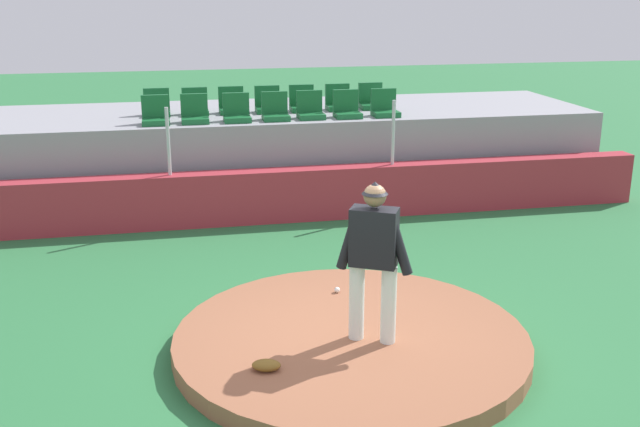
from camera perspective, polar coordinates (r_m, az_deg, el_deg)
name	(u,v)px	position (r m, az deg, el deg)	size (l,w,h in m)	color
ground_plane	(351,350)	(8.76, 2.35, -10.31)	(60.00, 60.00, 0.00)	#2C713E
pitchers_mound	(351,342)	(8.71, 2.36, -9.70)	(4.05, 4.05, 0.21)	#965B3F
pitcher	(374,250)	(8.13, 4.09, -2.81)	(0.80, 0.49, 1.83)	white
baseball	(337,290)	(9.73, 1.31, -5.81)	(0.07, 0.07, 0.07)	white
fielding_glove	(266,365)	(7.90, -4.10, -11.41)	(0.30, 0.20, 0.11)	brown
brick_barrier	(283,195)	(13.23, -2.84, 1.41)	(13.39, 0.40, 0.93)	#A82D38
fence_post_left	(168,141)	(12.85, -11.45, 5.38)	(0.06, 0.06, 1.15)	silver
fence_post_right	(393,133)	(13.43, 5.57, 6.13)	(0.06, 0.06, 1.15)	silver
bleacher_platform	(267,151)	(15.12, -4.05, 4.76)	(12.70, 3.23, 1.64)	#929299
stadium_chair_0	(156,115)	(13.74, -12.36, 7.30)	(0.48, 0.44, 0.50)	#186330
stadium_chair_1	(195,114)	(13.76, -9.49, 7.48)	(0.48, 0.44, 0.50)	#186330
stadium_chair_2	(237,113)	(13.79, -6.34, 7.63)	(0.48, 0.44, 0.50)	#186330
stadium_chair_3	(275,111)	(13.88, -3.41, 7.76)	(0.48, 0.44, 0.50)	#186330
stadium_chair_4	(310,110)	(14.01, -0.74, 7.88)	(0.48, 0.44, 0.50)	#186330
stadium_chair_5	(347,109)	(14.13, 2.05, 7.95)	(0.48, 0.44, 0.50)	#186330
stadium_chair_6	(385,108)	(14.32, 4.93, 8.02)	(0.48, 0.44, 0.50)	#186330
stadium_chair_7	(157,107)	(14.65, -12.27, 7.90)	(0.48, 0.44, 0.50)	#186330
stadium_chair_8	(195,106)	(14.63, -9.45, 8.04)	(0.48, 0.44, 0.50)	#186330
stadium_chair_9	(232,105)	(14.69, -6.72, 8.19)	(0.48, 0.44, 0.50)	#186330
stadium_chair_10	(268,104)	(14.73, -3.98, 8.29)	(0.48, 0.44, 0.50)	#186330
stadium_chair_11	(302,103)	(14.84, -1.36, 8.39)	(0.48, 0.44, 0.50)	#186330
stadium_chair_12	(338,102)	(14.98, 1.40, 8.47)	(0.48, 0.44, 0.50)	#186330
stadium_chair_13	(371,101)	(15.18, 3.92, 8.55)	(0.48, 0.44, 0.50)	#186330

